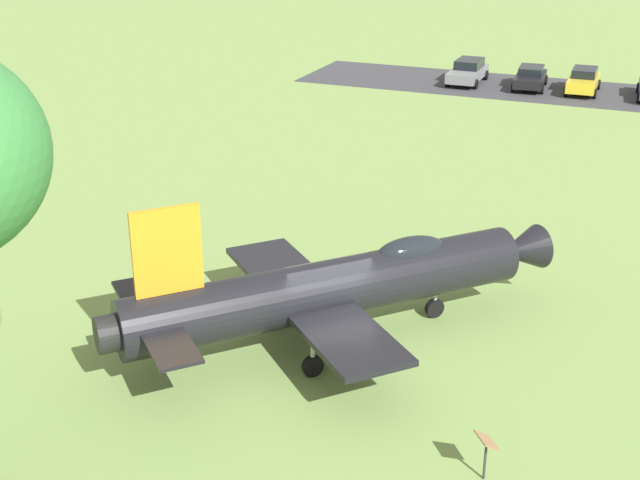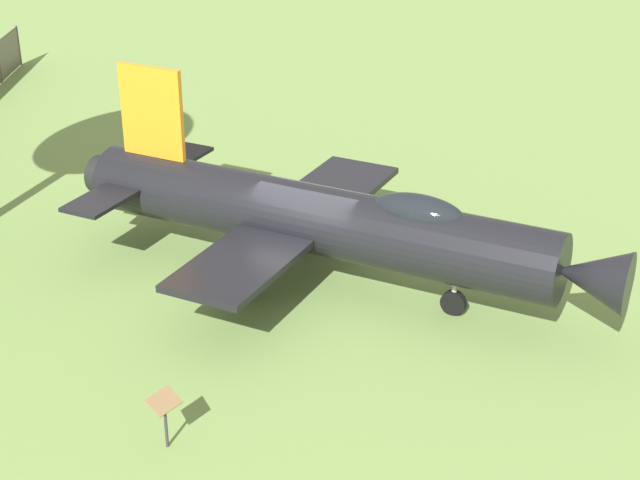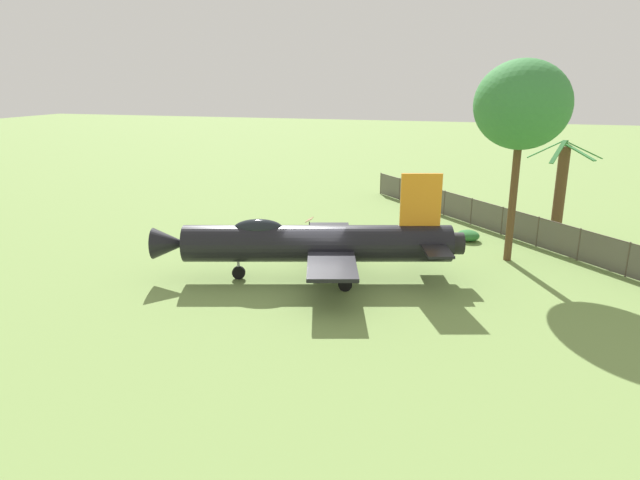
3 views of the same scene
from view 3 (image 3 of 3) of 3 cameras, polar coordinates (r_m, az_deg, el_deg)
name	(u,v)px [view 3 (image 3 of 3)]	position (r m, az deg, el deg)	size (l,w,h in m)	color
ground_plane	(317,279)	(25.66, -0.26, -3.98)	(200.00, 200.00, 0.00)	#75934C
display_jet	(309,243)	(25.12, -1.13, -0.27)	(8.82, 13.73, 4.87)	black
shade_tree	(522,106)	(28.52, 19.92, 12.78)	(5.02, 4.47, 9.75)	brown
palm_tree	(561,189)	(35.05, 23.34, 4.82)	(3.54, 4.04, 5.52)	brown
perimeter_fence	(558,237)	(31.63, 23.08, 0.29)	(25.99, 23.52, 1.68)	#4C4238
shrub_near_fence	(468,236)	(32.59, 14.86, 0.44)	(1.23, 1.28, 0.61)	#2D7033
info_plaque	(309,222)	(32.18, -1.10, 1.80)	(0.64, 0.46, 1.14)	#333333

